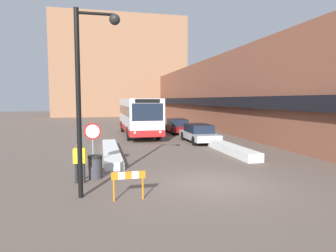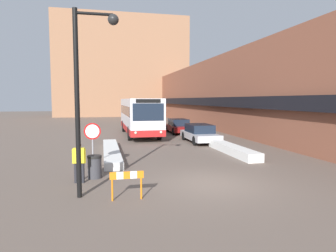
{
  "view_description": "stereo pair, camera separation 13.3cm",
  "coord_description": "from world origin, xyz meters",
  "px_view_note": "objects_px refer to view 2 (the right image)",
  "views": [
    {
      "loc": [
        -4.22,
        -10.7,
        3.25
      ],
      "look_at": [
        -0.68,
        4.71,
        1.86
      ],
      "focal_mm": 32.0,
      "sensor_mm": 36.0,
      "label": 1
    },
    {
      "loc": [
        -4.09,
        -10.73,
        3.25
      ],
      "look_at": [
        -0.68,
        4.71,
        1.86
      ],
      "focal_mm": 32.0,
      "sensor_mm": 36.0,
      "label": 2
    }
  ],
  "objects_px": {
    "city_bus": "(139,115)",
    "construction_barricade": "(127,180)",
    "street_lamp": "(86,82)",
    "parked_car_front": "(200,133)",
    "trash_bin": "(95,167)",
    "pedestrian": "(79,159)",
    "parked_car_back": "(179,126)",
    "stop_sign": "(92,136)"
  },
  "relations": [
    {
      "from": "city_bus",
      "to": "construction_barricade",
      "type": "distance_m",
      "value": 17.91
    },
    {
      "from": "street_lamp",
      "to": "parked_car_front",
      "type": "bearing_deg",
      "value": 56.02
    },
    {
      "from": "trash_bin",
      "to": "construction_barricade",
      "type": "distance_m",
      "value": 3.24
    },
    {
      "from": "city_bus",
      "to": "street_lamp",
      "type": "distance_m",
      "value": 17.6
    },
    {
      "from": "pedestrian",
      "to": "street_lamp",
      "type": "bearing_deg",
      "value": -71.13
    },
    {
      "from": "parked_car_front",
      "to": "parked_car_back",
      "type": "bearing_deg",
      "value": 90.0
    },
    {
      "from": "parked_car_front",
      "to": "trash_bin",
      "type": "xyz_separation_m",
      "value": [
        -7.63,
        -9.13,
        -0.23
      ]
    },
    {
      "from": "parked_car_back",
      "to": "pedestrian",
      "type": "bearing_deg",
      "value": -116.84
    },
    {
      "from": "stop_sign",
      "to": "trash_bin",
      "type": "distance_m",
      "value": 1.78
    },
    {
      "from": "pedestrian",
      "to": "construction_barricade",
      "type": "relative_size",
      "value": 1.46
    },
    {
      "from": "trash_bin",
      "to": "stop_sign",
      "type": "bearing_deg",
      "value": 94.3
    },
    {
      "from": "city_bus",
      "to": "stop_sign",
      "type": "xyz_separation_m",
      "value": [
        -3.77,
        -13.25,
        -0.24
      ]
    },
    {
      "from": "parked_car_front",
      "to": "pedestrian",
      "type": "bearing_deg",
      "value": -130.1
    },
    {
      "from": "city_bus",
      "to": "parked_car_back",
      "type": "height_order",
      "value": "city_bus"
    },
    {
      "from": "pedestrian",
      "to": "parked_car_front",
      "type": "bearing_deg",
      "value": 55.75
    },
    {
      "from": "stop_sign",
      "to": "street_lamp",
      "type": "relative_size",
      "value": 0.36
    },
    {
      "from": "city_bus",
      "to": "pedestrian",
      "type": "bearing_deg",
      "value": -105.53
    },
    {
      "from": "parked_car_front",
      "to": "trash_bin",
      "type": "height_order",
      "value": "parked_car_front"
    },
    {
      "from": "parked_car_back",
      "to": "trash_bin",
      "type": "relative_size",
      "value": 4.56
    },
    {
      "from": "city_bus",
      "to": "parked_car_back",
      "type": "relative_size",
      "value": 2.56
    },
    {
      "from": "pedestrian",
      "to": "trash_bin",
      "type": "xyz_separation_m",
      "value": [
        0.57,
        0.61,
        -0.48
      ]
    },
    {
      "from": "city_bus",
      "to": "street_lamp",
      "type": "relative_size",
      "value": 1.8
    },
    {
      "from": "street_lamp",
      "to": "pedestrian",
      "type": "relative_size",
      "value": 3.85
    },
    {
      "from": "parked_car_front",
      "to": "street_lamp",
      "type": "bearing_deg",
      "value": -123.98
    },
    {
      "from": "street_lamp",
      "to": "trash_bin",
      "type": "relative_size",
      "value": 6.48
    },
    {
      "from": "city_bus",
      "to": "parked_car_front",
      "type": "relative_size",
      "value": 2.37
    },
    {
      "from": "parked_car_back",
      "to": "stop_sign",
      "type": "distance_m",
      "value": 16.2
    },
    {
      "from": "street_lamp",
      "to": "construction_barricade",
      "type": "bearing_deg",
      "value": -26.59
    },
    {
      "from": "stop_sign",
      "to": "pedestrian",
      "type": "height_order",
      "value": "stop_sign"
    },
    {
      "from": "parked_car_front",
      "to": "street_lamp",
      "type": "distance_m",
      "value": 14.28
    },
    {
      "from": "street_lamp",
      "to": "trash_bin",
      "type": "bearing_deg",
      "value": 86.41
    },
    {
      "from": "stop_sign",
      "to": "construction_barricade",
      "type": "bearing_deg",
      "value": -74.96
    },
    {
      "from": "trash_bin",
      "to": "construction_barricade",
      "type": "relative_size",
      "value": 0.86
    },
    {
      "from": "parked_car_front",
      "to": "stop_sign",
      "type": "height_order",
      "value": "stop_sign"
    },
    {
      "from": "stop_sign",
      "to": "street_lamp",
      "type": "height_order",
      "value": "street_lamp"
    },
    {
      "from": "parked_car_back",
      "to": "stop_sign",
      "type": "bearing_deg",
      "value": -118.58
    },
    {
      "from": "parked_car_back",
      "to": "street_lamp",
      "type": "height_order",
      "value": "street_lamp"
    },
    {
      "from": "city_bus",
      "to": "street_lamp",
      "type": "xyz_separation_m",
      "value": [
        -3.82,
        -17.06,
        2.0
      ]
    },
    {
      "from": "city_bus",
      "to": "construction_barricade",
      "type": "height_order",
      "value": "city_bus"
    },
    {
      "from": "stop_sign",
      "to": "construction_barricade",
      "type": "xyz_separation_m",
      "value": [
        1.19,
        -4.43,
        -0.92
      ]
    },
    {
      "from": "city_bus",
      "to": "trash_bin",
      "type": "height_order",
      "value": "city_bus"
    },
    {
      "from": "street_lamp",
      "to": "pedestrian",
      "type": "height_order",
      "value": "street_lamp"
    }
  ]
}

